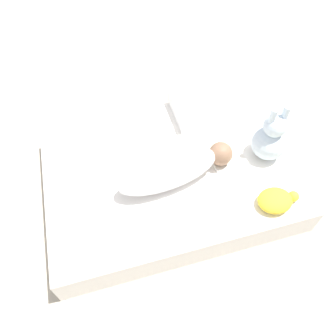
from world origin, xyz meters
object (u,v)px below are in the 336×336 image
object	(u,v)px
swaddled_baby	(174,169)
pillow	(201,106)
bunny_plush	(270,139)
turtle_plush	(276,200)

from	to	relation	value
swaddled_baby	pillow	distance (m)	0.52
pillow	bunny_plush	distance (m)	0.46
bunny_plush	turtle_plush	xyz separation A→B (m)	(-0.09, -0.29, -0.08)
bunny_plush	turtle_plush	bearing A→B (deg)	-107.54
swaddled_baby	bunny_plush	bearing A→B (deg)	-4.88
pillow	turtle_plush	size ratio (longest dim) A/B	1.55
pillow	bunny_plush	size ratio (longest dim) A/B	0.99
swaddled_baby	pillow	size ratio (longest dim) A/B	1.90
bunny_plush	pillow	bearing A→B (deg)	119.34
swaddled_baby	turtle_plush	size ratio (longest dim) A/B	2.94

